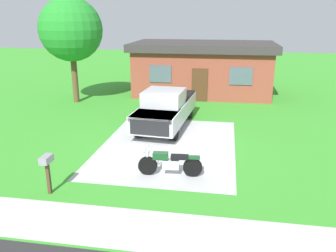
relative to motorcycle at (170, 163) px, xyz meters
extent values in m
plane|color=green|center=(-0.52, 2.77, -0.47)|extent=(80.00, 80.00, 0.00)
cube|color=#B7B7B7|center=(-0.52, 2.77, -0.47)|extent=(5.57, 7.61, 0.01)
cube|color=beige|center=(-0.52, -3.23, -0.47)|extent=(36.00, 1.80, 0.01)
cylinder|color=black|center=(-0.76, -0.06, -0.14)|extent=(0.67, 0.17, 0.66)
cylinder|color=black|center=(0.79, 0.06, -0.14)|extent=(0.67, 0.17, 0.66)
cube|color=silver|center=(0.04, 0.00, -0.05)|extent=(0.58, 0.30, 0.32)
cube|color=#194723|center=(-0.31, -0.02, 0.25)|extent=(0.54, 0.30, 0.24)
cube|color=black|center=(0.34, 0.03, 0.23)|extent=(0.62, 0.33, 0.12)
cube|color=#194723|center=(0.79, 0.06, 0.23)|extent=(0.49, 0.24, 0.08)
cylinder|color=silver|center=(-0.76, -0.06, 0.23)|extent=(0.33, 0.09, 0.77)
cylinder|color=silver|center=(-0.76, -0.06, 0.55)|extent=(0.09, 0.70, 0.04)
sphere|color=silver|center=(-0.88, -0.07, 0.41)|extent=(0.16, 0.16, 0.16)
cylinder|color=black|center=(-0.39, 3.57, -0.05)|extent=(0.36, 0.86, 0.84)
cylinder|color=black|center=(-2.03, 3.69, -0.05)|extent=(0.36, 0.86, 0.84)
cylinder|color=black|center=(-0.12, 7.06, -0.05)|extent=(0.36, 0.86, 0.84)
cylinder|color=black|center=(-1.76, 7.18, -0.05)|extent=(0.36, 0.86, 0.84)
cube|color=#B7BABF|center=(-1.07, 5.42, 0.33)|extent=(2.42, 5.74, 0.80)
cube|color=#B7BABF|center=(-1.21, 3.58, 0.63)|extent=(2.04, 2.04, 0.20)
cube|color=#B7BABF|center=(-1.10, 5.03, 1.08)|extent=(1.94, 2.03, 0.70)
cube|color=#3F4C56|center=(-1.16, 4.23, 0.98)|extent=(1.71, 0.29, 0.60)
cube|color=black|center=(-0.95, 6.97, 0.58)|extent=(2.08, 2.54, 0.50)
cube|color=black|center=(-1.29, 2.65, 0.33)|extent=(1.70, 0.23, 0.64)
cube|color=#4C3823|center=(-3.46, -1.86, 0.08)|extent=(0.10, 0.10, 1.10)
cube|color=gray|center=(-3.46, -1.86, 0.68)|extent=(0.26, 0.48, 0.22)
cylinder|color=brown|center=(-7.55, 9.42, 1.09)|extent=(0.36, 0.36, 3.13)
sphere|color=#238729|center=(-7.55, 9.42, 3.98)|extent=(3.78, 3.78, 3.78)
cube|color=brown|center=(0.13, 13.39, 1.03)|extent=(9.00, 5.00, 3.00)
cube|color=#383333|center=(0.13, 13.39, 2.78)|extent=(9.60, 5.60, 0.50)
cube|color=#4C2D19|center=(0.13, 10.86, 0.58)|extent=(1.00, 0.08, 2.10)
cube|color=#4C5966|center=(-2.39, 10.86, 1.23)|extent=(1.40, 0.06, 1.10)
cube|color=#4C5966|center=(2.65, 10.86, 1.23)|extent=(1.40, 0.06, 1.10)
camera|label=1|loc=(1.76, -10.69, 4.83)|focal=36.91mm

